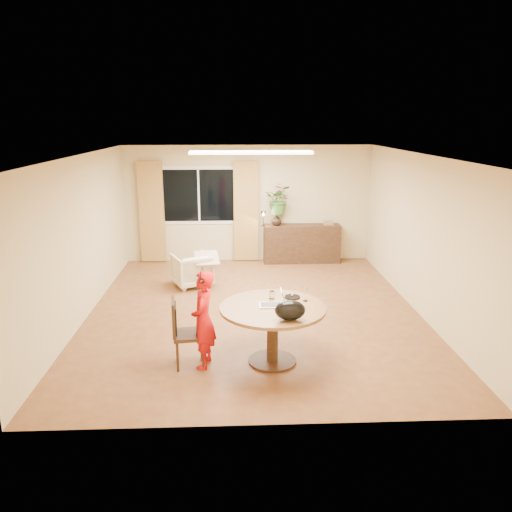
{
  "coord_description": "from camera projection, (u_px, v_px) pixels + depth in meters",
  "views": [
    {
      "loc": [
        -0.31,
        -7.87,
        3.13
      ],
      "look_at": [
        0.03,
        -0.2,
        1.03
      ],
      "focal_mm": 35.0,
      "sensor_mm": 36.0,
      "label": 1
    }
  ],
  "objects": [
    {
      "name": "child",
      "position": [
        203.0,
        320.0,
        6.41
      ],
      "size": [
        0.5,
        0.36,
        1.29
      ],
      "primitive_type": "imported",
      "rotation": [
        0.0,
        0.0,
        -1.68
      ],
      "color": "red",
      "rests_on": "floor"
    },
    {
      "name": "ceiling_panel",
      "position": [
        251.0,
        152.0,
        8.91
      ],
      "size": [
        2.2,
        0.35,
        0.05
      ],
      "primitive_type": "cube",
      "color": "white",
      "rests_on": "ceiling"
    },
    {
      "name": "ceiling",
      "position": [
        254.0,
        155.0,
        7.74
      ],
      "size": [
        6.5,
        6.5,
        0.0
      ],
      "primitive_type": "plane",
      "rotation": [
        3.14,
        0.0,
        0.0
      ],
      "color": "white",
      "rests_on": "wall_back"
    },
    {
      "name": "bouquet",
      "position": [
        279.0,
        200.0,
        10.98
      ],
      "size": [
        0.69,
        0.63,
        0.66
      ],
      "primitive_type": "imported",
      "rotation": [
        0.0,
        0.0,
        -0.22
      ],
      "color": "#286A27",
      "rests_on": "vase"
    },
    {
      "name": "floor",
      "position": [
        254.0,
        311.0,
        8.43
      ],
      "size": [
        6.5,
        6.5,
        0.0
      ],
      "primitive_type": "plane",
      "color": "brown",
      "rests_on": "ground"
    },
    {
      "name": "tumbler",
      "position": [
        272.0,
        295.0,
        6.74
      ],
      "size": [
        0.08,
        0.08,
        0.11
      ],
      "primitive_type": null,
      "rotation": [
        0.0,
        0.0,
        0.14
      ],
      "color": "white",
      "rests_on": "dining_table"
    },
    {
      "name": "window",
      "position": [
        199.0,
        196.0,
        11.1
      ],
      "size": [
        1.7,
        0.03,
        1.3
      ],
      "color": "white",
      "rests_on": "wall_back"
    },
    {
      "name": "dining_table",
      "position": [
        273.0,
        319.0,
        6.51
      ],
      "size": [
        1.39,
        1.39,
        0.79
      ],
      "color": "brown",
      "rests_on": "floor"
    },
    {
      "name": "pot_lid",
      "position": [
        292.0,
        296.0,
        6.78
      ],
      "size": [
        0.28,
        0.28,
        0.04
      ],
      "primitive_type": null,
      "rotation": [
        0.0,
        0.0,
        -0.33
      ],
      "color": "white",
      "rests_on": "dining_table"
    },
    {
      "name": "throw",
      "position": [
        207.0,
        254.0,
        9.53
      ],
      "size": [
        0.52,
        0.61,
        0.03
      ],
      "primitive_type": null,
      "rotation": [
        0.0,
        0.0,
        0.14
      ],
      "color": "beige",
      "rests_on": "armchair"
    },
    {
      "name": "dining_chair",
      "position": [
        189.0,
        333.0,
        6.48
      ],
      "size": [
        0.48,
        0.45,
        0.92
      ],
      "primitive_type": null,
      "rotation": [
        0.0,
        0.0,
        0.12
      ],
      "color": "black",
      "rests_on": "floor"
    },
    {
      "name": "sideboard",
      "position": [
        302.0,
        244.0,
        11.27
      ],
      "size": [
        1.71,
        0.42,
        0.85
      ],
      "primitive_type": "cube",
      "color": "black",
      "rests_on": "floor"
    },
    {
      "name": "laptop",
      "position": [
        271.0,
        297.0,
        6.47
      ],
      "size": [
        0.34,
        0.23,
        0.22
      ],
      "primitive_type": null,
      "rotation": [
        0.0,
        0.0,
        0.02
      ],
      "color": "#B7B7BC",
      "rests_on": "dining_table"
    },
    {
      "name": "vase",
      "position": [
        276.0,
        220.0,
        11.1
      ],
      "size": [
        0.25,
        0.25,
        0.25
      ],
      "primitive_type": "imported",
      "rotation": [
        0.0,
        0.0,
        -0.07
      ],
      "color": "black",
      "rests_on": "sideboard"
    },
    {
      "name": "wall_left",
      "position": [
        82.0,
        238.0,
        7.97
      ],
      "size": [
        0.0,
        6.5,
        6.5
      ],
      "primitive_type": "plane",
      "rotation": [
        1.57,
        0.0,
        1.57
      ],
      "color": "#D4BE8A",
      "rests_on": "floor"
    },
    {
      "name": "book_stack",
      "position": [
        328.0,
        223.0,
        11.17
      ],
      "size": [
        0.23,
        0.18,
        0.09
      ],
      "primitive_type": null,
      "rotation": [
        0.0,
        0.0,
        -0.1
      ],
      "color": "brown",
      "rests_on": "sideboard"
    },
    {
      "name": "handbag",
      "position": [
        290.0,
        310.0,
        6.0
      ],
      "size": [
        0.4,
        0.27,
        0.25
      ],
      "primitive_type": null,
      "rotation": [
        0.0,
        0.0,
        0.14
      ],
      "color": "black",
      "rests_on": "dining_table"
    },
    {
      "name": "armchair",
      "position": [
        192.0,
        270.0,
        9.67
      ],
      "size": [
        0.9,
        0.91,
        0.64
      ],
      "primitive_type": "imported",
      "rotation": [
        0.0,
        0.0,
        3.56
      ],
      "color": "#BFB198",
      "rests_on": "floor"
    },
    {
      "name": "curtain_right",
      "position": [
        246.0,
        212.0,
        11.16
      ],
      "size": [
        0.55,
        0.08,
        2.25
      ],
      "primitive_type": "cube",
      "color": "olive",
      "rests_on": "wall_back"
    },
    {
      "name": "desk_lamp",
      "position": [
        263.0,
        218.0,
        11.02
      ],
      "size": [
        0.16,
        0.16,
        0.34
      ],
      "primitive_type": null,
      "rotation": [
        0.0,
        0.0,
        0.15
      ],
      "color": "black",
      "rests_on": "sideboard"
    },
    {
      "name": "wall_right",
      "position": [
        421.0,
        235.0,
        8.2
      ],
      "size": [
        0.0,
        6.5,
        6.5
      ],
      "primitive_type": "plane",
      "rotation": [
        1.57,
        0.0,
        -1.57
      ],
      "color": "#D4BE8A",
      "rests_on": "floor"
    },
    {
      "name": "wine_glass",
      "position": [
        305.0,
        294.0,
        6.64
      ],
      "size": [
        0.07,
        0.07,
        0.19
      ],
      "primitive_type": null,
      "rotation": [
        0.0,
        0.0,
        -0.08
      ],
      "color": "white",
      "rests_on": "dining_table"
    },
    {
      "name": "wall_back",
      "position": [
        248.0,
        204.0,
        11.22
      ],
      "size": [
        5.5,
        0.0,
        5.5
      ],
      "primitive_type": "plane",
      "rotation": [
        1.57,
        0.0,
        0.0
      ],
      "color": "#D4BE8A",
      "rests_on": "floor"
    },
    {
      "name": "curtain_left",
      "position": [
        152.0,
        212.0,
        11.07
      ],
      "size": [
        0.55,
        0.08,
        2.25
      ],
      "primitive_type": "cube",
      "color": "olive",
      "rests_on": "wall_back"
    }
  ]
}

